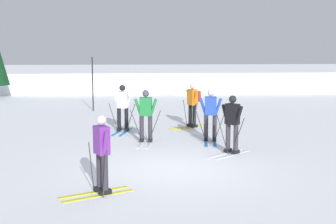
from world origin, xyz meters
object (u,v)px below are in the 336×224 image
object	(u,v)px
skier_black	(232,123)
trail_marker_pole	(93,84)
skier_green	(146,113)
skier_orange	(193,103)
skier_purple	(101,152)
skier_white	(123,107)
skier_blue	(211,114)

from	to	relation	value
skier_black	trail_marker_pole	size ratio (longest dim) A/B	0.67
skier_green	skier_orange	world-z (taller)	same
skier_orange	trail_marker_pole	size ratio (longest dim) A/B	0.67
skier_green	trail_marker_pole	distance (m)	7.69
skier_purple	skier_white	xyz separation A→B (m)	(0.25, 7.15, -0.00)
skier_white	skier_orange	distance (m)	2.74
skier_black	skier_green	bearing A→B (deg)	143.72
skier_purple	skier_black	size ratio (longest dim) A/B	1.00
skier_black	skier_orange	world-z (taller)	same
skier_orange	trail_marker_pole	xyz separation A→B (m)	(-4.20, 4.73, 0.32)
skier_white	skier_orange	xyz separation A→B (m)	(2.65, 0.70, 0.04)
skier_blue	skier_white	bearing A→B (deg)	147.14
skier_green	skier_purple	bearing A→B (deg)	-101.38
skier_purple	trail_marker_pole	bearing A→B (deg)	95.91
skier_blue	trail_marker_pole	xyz separation A→B (m)	(-4.48, 7.32, 0.36)
skier_orange	skier_black	bearing A→B (deg)	-82.06
skier_orange	trail_marker_pole	world-z (taller)	trail_marker_pole
skier_purple	skier_white	bearing A→B (deg)	87.99
skier_blue	trail_marker_pole	world-z (taller)	trail_marker_pole
skier_white	trail_marker_pole	size ratio (longest dim) A/B	0.67
skier_purple	skier_black	world-z (taller)	same
skier_blue	skier_orange	bearing A→B (deg)	95.97
skier_white	skier_blue	world-z (taller)	same
skier_purple	trail_marker_pole	xyz separation A→B (m)	(-1.30, 12.57, 0.36)
skier_black	skier_purple	bearing A→B (deg)	-135.48
skier_purple	skier_blue	xyz separation A→B (m)	(3.17, 5.26, -0.00)
skier_orange	skier_blue	size ratio (longest dim) A/B	1.00
skier_purple	skier_green	bearing A→B (deg)	78.62
skier_green	skier_orange	size ratio (longest dim) A/B	1.00
skier_white	trail_marker_pole	distance (m)	5.66
skier_white	skier_black	xyz separation A→B (m)	(3.26, -3.69, 0.00)
skier_blue	skier_purple	bearing A→B (deg)	-121.11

